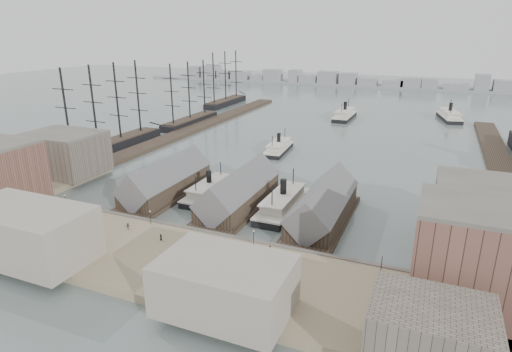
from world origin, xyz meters
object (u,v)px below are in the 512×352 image
at_px(ferry_docked_west, 209,190).
at_px(horse_cart_center, 97,241).
at_px(horse_cart_left, 32,218).
at_px(tram, 426,296).
at_px(horse_cart_right, 266,283).

bearing_deg(ferry_docked_west, horse_cart_center, -99.57).
relative_size(ferry_docked_west, horse_cart_left, 5.30).
xyz_separation_m(tram, horse_cart_center, (-74.60, -5.38, -1.00)).
height_order(horse_cart_left, horse_cart_center, horse_cart_left).
bearing_deg(ferry_docked_west, tram, -29.26).
distance_m(ferry_docked_west, tram, 77.19).
bearing_deg(horse_cart_center, ferry_docked_west, 20.78).
xyz_separation_m(ferry_docked_west, horse_cart_left, (-33.31, -39.52, 0.68)).
relative_size(ferry_docked_west, horse_cart_right, 5.40).
xyz_separation_m(ferry_docked_west, horse_cart_center, (-7.27, -43.10, 0.62)).
relative_size(tram, horse_cart_left, 2.02).
relative_size(horse_cart_center, horse_cart_right, 0.99).
bearing_deg(ferry_docked_west, horse_cart_left, -130.13).
relative_size(horse_cart_left, horse_cart_right, 1.02).
height_order(ferry_docked_west, tram, ferry_docked_west).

